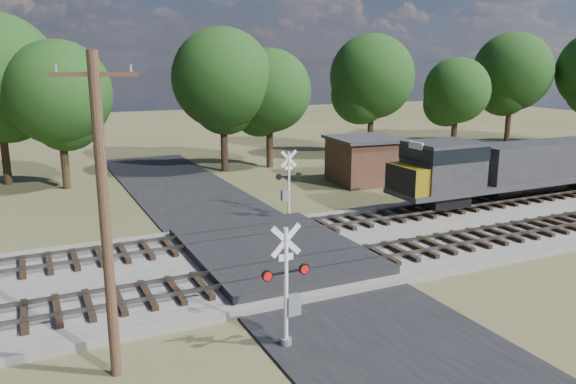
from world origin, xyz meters
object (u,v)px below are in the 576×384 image
utility_pole (104,213)px  crossing_signal_far (288,190)px  crossing_signal_near (288,297)px  equipment_shed (365,160)px

utility_pole → crossing_signal_far: bearing=62.0°
crossing_signal_near → utility_pole: (-5.01, 0.61, 3.03)m
crossing_signal_near → crossing_signal_far: crossing_signal_near is taller
crossing_signal_far → utility_pole: bearing=48.6°
crossing_signal_far → equipment_shed: crossing_signal_far is taller
crossing_signal_far → equipment_shed: (9.04, 6.09, 0.08)m
crossing_signal_near → crossing_signal_far: size_ratio=1.03×
utility_pole → equipment_shed: utility_pole is taller
crossing_signal_near → utility_pole: utility_pole is taller
utility_pole → equipment_shed: size_ratio=1.68×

